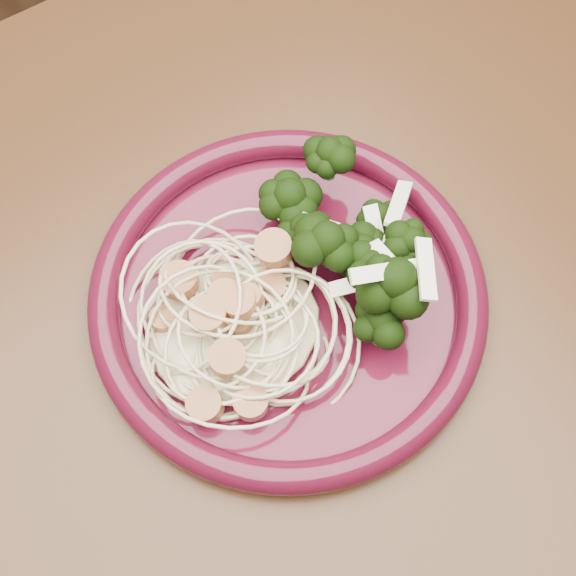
# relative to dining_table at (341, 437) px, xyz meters

# --- Properties ---
(dining_table) EXTENTS (1.20, 0.80, 0.75)m
(dining_table) POSITION_rel_dining_table_xyz_m (0.00, 0.00, 0.00)
(dining_table) COLOR #472814
(dining_table) RESTS_ON ground
(dinner_plate) EXTENTS (0.26, 0.26, 0.02)m
(dinner_plate) POSITION_rel_dining_table_xyz_m (0.00, 0.07, 0.11)
(dinner_plate) COLOR #4A0C1E
(dinner_plate) RESTS_ON dining_table
(spaghetti_pile) EXTENTS (0.11, 0.10, 0.02)m
(spaghetti_pile) POSITION_rel_dining_table_xyz_m (-0.04, 0.07, 0.12)
(spaghetti_pile) COLOR beige
(spaghetti_pile) RESTS_ON dinner_plate
(scallop_cluster) EXTENTS (0.11, 0.11, 0.04)m
(scallop_cluster) POSITION_rel_dining_table_xyz_m (-0.04, 0.07, 0.15)
(scallop_cluster) COLOR #B7774B
(scallop_cluster) RESTS_ON spaghetti_pile
(broccoli_pile) EXTENTS (0.09, 0.14, 0.05)m
(broccoli_pile) POSITION_rel_dining_table_xyz_m (0.05, 0.07, 0.13)
(broccoli_pile) COLOR black
(broccoli_pile) RESTS_ON dinner_plate
(onion_garnish) EXTENTS (0.06, 0.09, 0.05)m
(onion_garnish) POSITION_rel_dining_table_xyz_m (0.05, 0.07, 0.16)
(onion_garnish) COLOR #F4F2CD
(onion_garnish) RESTS_ON broccoli_pile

